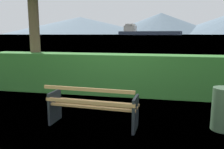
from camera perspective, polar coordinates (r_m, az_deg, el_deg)
name	(u,v)px	position (r m, az deg, el deg)	size (l,w,h in m)	color
ground_plane	(94,125)	(5.00, -4.48, -12.18)	(1400.00, 1400.00, 0.00)	#4C6B33
water_surface	(160,35)	(313.15, 11.58, 9.41)	(620.00, 620.00, 0.00)	#6B8EA3
park_bench	(92,106)	(4.80, -4.80, -7.68)	(1.86, 0.69, 0.87)	tan
hedge_row	(117,74)	(7.30, 1.18, 0.06)	(8.37, 0.80, 1.25)	#2D6B28
trash_bin	(223,109)	(5.11, 25.48, -7.59)	(0.44, 0.44, 0.85)	#385138
cargo_ship_large	(144,32)	(316.71, 7.86, 10.26)	(82.94, 31.46, 14.60)	#2D384C
distant_hills	(197,21)	(601.83, 19.99, 12.20)	(849.03, 433.54, 75.04)	slate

